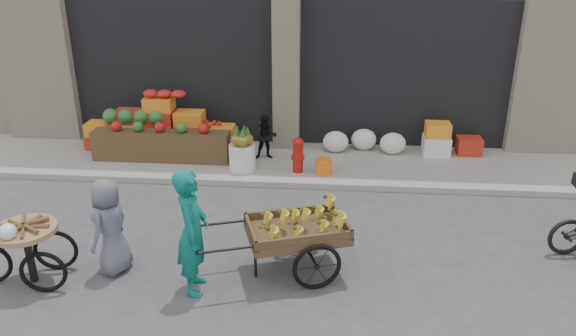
# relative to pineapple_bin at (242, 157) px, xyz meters

# --- Properties ---
(ground) EXTENTS (80.00, 80.00, 0.00)m
(ground) POSITION_rel_pineapple_bin_xyz_m (0.75, -3.60, -0.37)
(ground) COLOR #424244
(ground) RESTS_ON ground
(sidewalk) EXTENTS (18.00, 2.20, 0.12)m
(sidewalk) POSITION_rel_pineapple_bin_xyz_m (0.75, 0.50, -0.31)
(sidewalk) COLOR gray
(sidewalk) RESTS_ON ground
(fruit_display) EXTENTS (3.10, 1.12, 1.24)m
(fruit_display) POSITION_rel_pineapple_bin_xyz_m (-1.73, 0.78, 0.30)
(fruit_display) COLOR #AF2718
(fruit_display) RESTS_ON sidewalk
(pineapple_bin) EXTENTS (0.52, 0.52, 0.50)m
(pineapple_bin) POSITION_rel_pineapple_bin_xyz_m (0.00, 0.00, 0.00)
(pineapple_bin) COLOR silver
(pineapple_bin) RESTS_ON sidewalk
(fire_hydrant) EXTENTS (0.22, 0.22, 0.71)m
(fire_hydrant) POSITION_rel_pineapple_bin_xyz_m (1.10, -0.05, 0.13)
(fire_hydrant) COLOR #A5140F
(fire_hydrant) RESTS_ON sidewalk
(orange_bucket) EXTENTS (0.32, 0.32, 0.30)m
(orange_bucket) POSITION_rel_pineapple_bin_xyz_m (1.60, -0.10, -0.10)
(orange_bucket) COLOR orange
(orange_bucket) RESTS_ON sidewalk
(right_bay_goods) EXTENTS (3.35, 0.60, 0.70)m
(right_bay_goods) POSITION_rel_pineapple_bin_xyz_m (3.36, 1.10, 0.04)
(right_bay_goods) COLOR silver
(right_bay_goods) RESTS_ON sidewalk
(seated_person) EXTENTS (0.51, 0.43, 0.93)m
(seated_person) POSITION_rel_pineapple_bin_xyz_m (0.40, 0.60, 0.21)
(seated_person) COLOR black
(seated_person) RESTS_ON sidewalk
(banana_cart) EXTENTS (2.47, 1.57, 0.96)m
(banana_cart) POSITION_rel_pineapple_bin_xyz_m (1.26, -3.36, 0.33)
(banana_cart) COLOR brown
(banana_cart) RESTS_ON ground
(vendor_woman) EXTENTS (0.49, 0.68, 1.75)m
(vendor_woman) POSITION_rel_pineapple_bin_xyz_m (-0.02, -3.89, 0.50)
(vendor_woman) COLOR #0D675E
(vendor_woman) RESTS_ON ground
(tricycle_cart) EXTENTS (1.46, 0.97, 0.95)m
(tricycle_cart) POSITION_rel_pineapple_bin_xyz_m (-2.30, -3.90, 0.20)
(tricycle_cart) COLOR #9E7F51
(tricycle_cart) RESTS_ON ground
(vendor_grey) EXTENTS (0.61, 0.78, 1.40)m
(vendor_grey) POSITION_rel_pineapple_bin_xyz_m (-1.27, -3.53, 0.33)
(vendor_grey) COLOR slate
(vendor_grey) RESTS_ON ground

